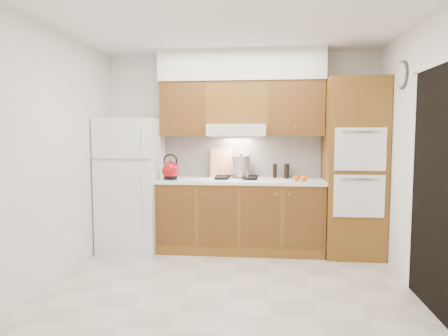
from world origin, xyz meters
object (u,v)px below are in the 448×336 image
Objects in this scene: fridge at (132,185)px; kettle at (170,170)px; stock_pot at (241,166)px; oven_cabinet at (353,168)px.

fridge reaches higher than kettle.
stock_pot is (1.43, 0.17, 0.24)m from fridge.
kettle is at bearing -7.86° from fridge.
fridge is 7.82× the size of kettle.
stock_pot is at bearing 174.54° from oven_cabinet.
fridge is 0.58m from kettle.
stock_pot reaches higher than kettle.
oven_cabinet is at bearing 4.47° from kettle.
oven_cabinet is 10.01× the size of kettle.
fridge is 1.46m from stock_pot.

